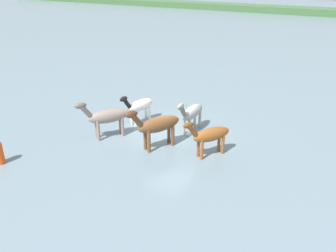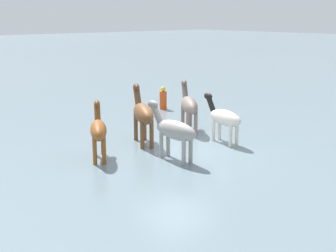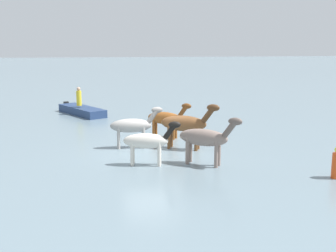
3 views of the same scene
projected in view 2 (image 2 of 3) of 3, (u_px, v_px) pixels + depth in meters
ground_plane at (175, 150)px, 16.80m from camera, size 190.47×190.47×0.00m
horse_rear_stallion at (174, 130)px, 15.46m from camera, size 0.55×2.34×1.83m
horse_dark_mare at (143, 113)px, 17.44m from camera, size 1.54×2.55×2.06m
horse_chestnut_trailing at (224, 118)px, 17.58m from camera, size 0.80×2.24×1.73m
horse_lead at (98, 130)px, 15.62m from camera, size 1.49×2.13×1.78m
horse_gray_outer at (189, 105)px, 19.34m from camera, size 1.69×2.32×1.95m
buoy_channel_marker at (163, 99)px, 23.98m from camera, size 0.36×0.36×1.14m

